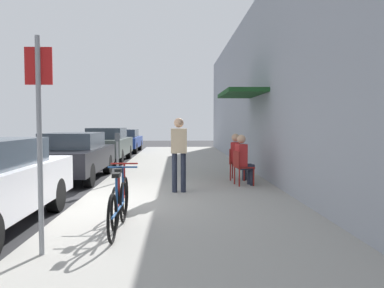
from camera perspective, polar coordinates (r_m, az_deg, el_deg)
name	(u,v)px	position (r m, az deg, el deg)	size (l,w,h in m)	color
ground_plane	(75,209)	(8.04, -17.05, -9.22)	(60.00, 60.00, 0.00)	#2D2D30
sidewalk_slab	(186,188)	(9.73, -0.93, -6.58)	(4.50, 32.00, 0.12)	#9E9B93
building_facade	(280,80)	(10.02, 13.07, 9.32)	(1.40, 32.00, 5.59)	#999EA8
parked_car_1	(73,155)	(11.99, -17.39, -1.64)	(1.80, 4.40, 1.41)	black
parked_car_2	(107,144)	(17.43, -12.61, -0.02)	(1.80, 4.40, 1.50)	#47514C
parked_car_3	(124,140)	(23.01, -10.10, 0.57)	(1.80, 4.40, 1.34)	navy
parking_meter	(117,154)	(10.30, -11.08, -1.46)	(0.12, 0.10, 1.32)	slate
street_sign	(39,128)	(4.86, -21.83, 2.23)	(0.32, 0.06, 2.60)	gray
bicycle_0	(118,207)	(5.71, -10.94, -9.25)	(0.46, 1.71, 0.90)	black
bicycle_1	(121,200)	(6.23, -10.63, -8.20)	(0.46, 1.71, 0.90)	black
cafe_chair_0	(241,166)	(9.80, 7.34, -3.21)	(0.51, 0.51, 0.87)	maroon
seated_patron_0	(243,158)	(9.80, 7.68, -2.08)	(0.47, 0.41, 1.29)	#232838
cafe_chair_1	(235,162)	(10.74, 6.49, -2.65)	(0.55, 0.55, 0.87)	maroon
seated_patron_1	(238,155)	(10.72, 6.81, -1.63)	(0.50, 0.45, 1.29)	#232838
pedestrian_standing	(179,149)	(8.70, -1.97, -0.70)	(0.36, 0.22, 1.70)	#232838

